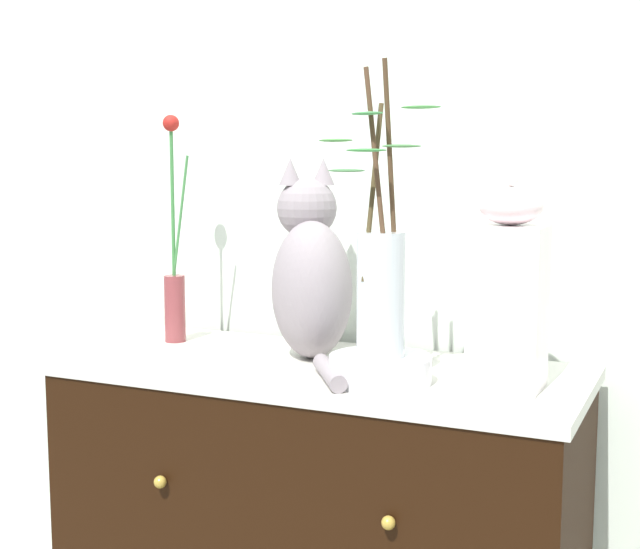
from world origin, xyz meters
TOP-DOWN VIEW (x-y plane):
  - wall_back at (0.00, 0.29)m, footprint 4.40×0.08m
  - cat_sitting at (-0.05, 0.06)m, footprint 0.31×0.39m
  - vase_slim_green at (-0.39, 0.07)m, footprint 0.07×0.05m
  - bowl_porcelain at (0.16, -0.08)m, footprint 0.19×0.19m
  - vase_glass_clear at (0.16, -0.08)m, footprint 0.24×0.13m
  - jar_lidded_porcelain at (0.38, -0.03)m, footprint 0.12×0.12m

SIDE VIEW (x-z plane):
  - bowl_porcelain at x=0.16m, z-range 0.91..0.96m
  - vase_slim_green at x=-0.39m, z-range 0.80..1.30m
  - cat_sitting at x=-0.05m, z-range 0.88..1.28m
  - jar_lidded_porcelain at x=0.38m, z-range 0.89..1.28m
  - vase_glass_clear at x=0.16m, z-range 0.83..1.36m
  - wall_back at x=0.00m, z-range 0.00..2.60m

